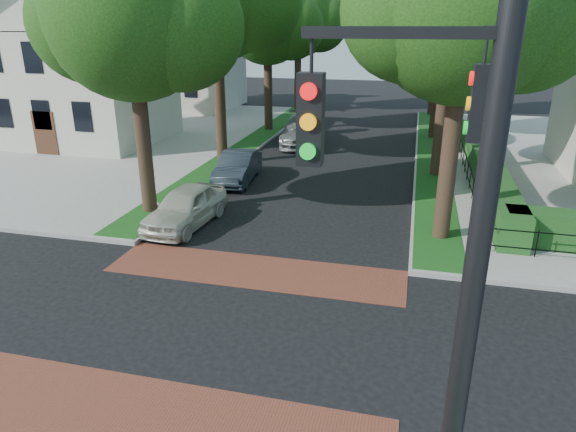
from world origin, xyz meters
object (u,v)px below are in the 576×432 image
(parked_car_front, at_px, (185,207))
(parked_car_rear, at_px, (301,131))
(traffic_signal, at_px, (457,241))
(parked_car_middle, at_px, (237,167))

(parked_car_front, distance_m, parked_car_rear, 14.48)
(parked_car_front, bearing_deg, parked_car_rear, 90.03)
(traffic_signal, xyz_separation_m, parked_car_front, (-8.49, 10.61, -3.98))
(traffic_signal, xyz_separation_m, parked_car_middle, (-8.49, 16.41, -4.00))
(parked_car_middle, xyz_separation_m, parked_car_rear, (1.16, 8.64, 0.13))
(parked_car_middle, height_order, parked_car_rear, parked_car_rear)
(parked_car_rear, bearing_deg, traffic_signal, -82.31)
(traffic_signal, relative_size, parked_car_rear, 1.40)
(parked_car_front, height_order, parked_car_rear, parked_car_rear)
(parked_car_front, relative_size, parked_car_rear, 0.75)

